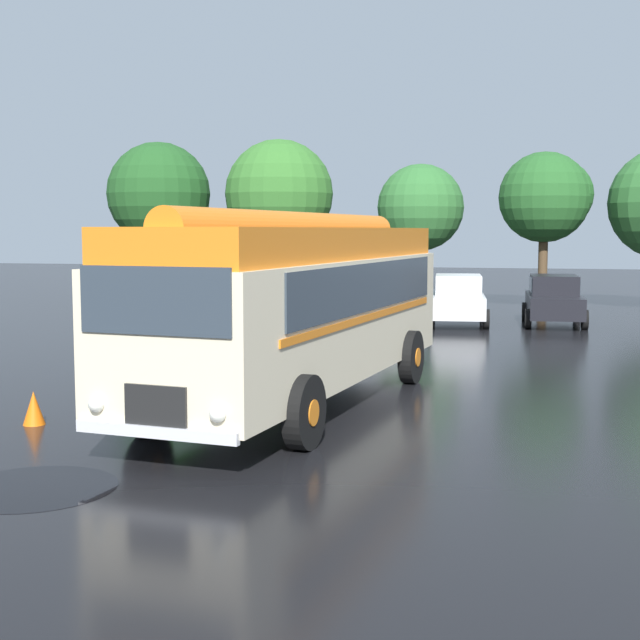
{
  "coord_description": "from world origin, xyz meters",
  "views": [
    {
      "loc": [
        4.38,
        -15.8,
        3.17
      ],
      "look_at": [
        0.29,
        1.18,
        1.4
      ],
      "focal_mm": 50.0,
      "sensor_mm": 36.0,
      "label": 1
    }
  ],
  "objects": [
    {
      "name": "car_far_right",
      "position": [
        5.04,
        14.9,
        0.85
      ],
      "size": [
        2.11,
        4.28,
        1.66
      ],
      "color": "black",
      "rests_on": "ground"
    },
    {
      "name": "tree_far_left",
      "position": [
        -12.3,
        21.92,
        4.74
      ],
      "size": [
        4.65,
        4.65,
        7.11
      ],
      "color": "#4C3823",
      "rests_on": "ground"
    },
    {
      "name": "tree_centre",
      "position": [
        -0.39,
        22.29,
        4.17
      ],
      "size": [
        3.69,
        3.69,
        5.97
      ],
      "color": "#4C3823",
      "rests_on": "ground"
    },
    {
      "name": "tree_right_of_centre",
      "position": [
        4.87,
        20.52,
        4.46
      ],
      "size": [
        3.66,
        3.55,
        6.22
      ],
      "color": "#4C3823",
      "rests_on": "ground"
    },
    {
      "name": "car_mid_left",
      "position": [
        -0.55,
        14.78,
        0.85
      ],
      "size": [
        2.19,
        4.31,
        1.66
      ],
      "color": "silver",
      "rests_on": "ground"
    },
    {
      "name": "tree_left_of_centre",
      "position": [
        -6.7,
        22.25,
        4.71
      ],
      "size": [
        4.77,
        4.77,
        7.14
      ],
      "color": "#4C3823",
      "rests_on": "ground"
    },
    {
      "name": "ground_plane",
      "position": [
        0.0,
        0.0,
        0.0
      ],
      "size": [
        120.0,
        120.0,
        0.0
      ],
      "primitive_type": "plane",
      "color": "black"
    },
    {
      "name": "car_mid_right",
      "position": [
        1.92,
        14.29,
        0.85
      ],
      "size": [
        2.26,
        4.34,
        1.66
      ],
      "color": "silver",
      "rests_on": "ground"
    },
    {
      "name": "car_near_left",
      "position": [
        -3.6,
        14.55,
        0.85
      ],
      "size": [
        2.13,
        4.28,
        1.66
      ],
      "color": "#144C28",
      "rests_on": "ground"
    },
    {
      "name": "traffic_cone",
      "position": [
        -3.51,
        -2.98,
        0.28
      ],
      "size": [
        0.36,
        0.36,
        0.55
      ],
      "primitive_type": "cone",
      "color": "orange",
      "rests_on": "ground"
    },
    {
      "name": "puddle_patch",
      "position": [
        -1.57,
        -6.21,
        0.0
      ],
      "size": [
        2.06,
        2.06,
        0.01
      ],
      "primitive_type": "cylinder",
      "color": "black",
      "rests_on": "ground"
    },
    {
      "name": "vintage_bus",
      "position": [
        0.29,
        -0.33,
        1.89
      ],
      "size": [
        3.74,
        10.33,
        3.49
      ],
      "color": "beige",
      "rests_on": "ground"
    }
  ]
}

